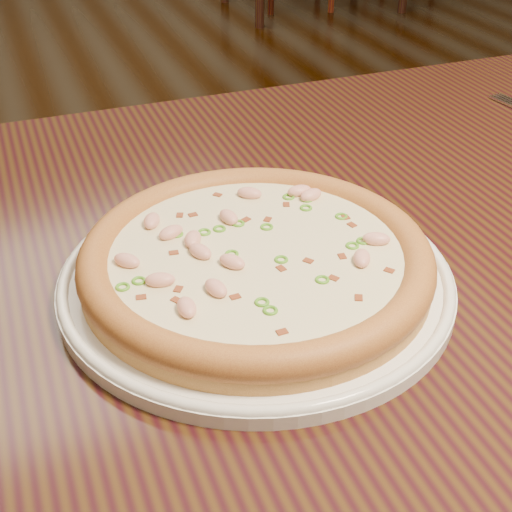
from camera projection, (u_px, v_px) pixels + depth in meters
name	position (u px, v px, depth m)	size (l,w,h in m)	color
ground	(292.00, 446.00, 1.44)	(9.00, 9.00, 0.00)	black
hero_table	(345.00, 311.00, 0.75)	(1.20, 0.80, 0.75)	black
plate	(256.00, 277.00, 0.62)	(0.34, 0.34, 0.02)	white
pizza	(256.00, 259.00, 0.61)	(0.30, 0.30, 0.03)	tan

